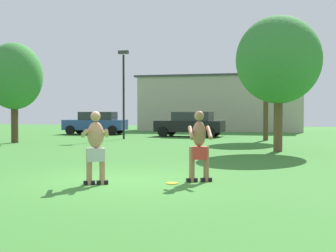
{
  "coord_description": "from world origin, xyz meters",
  "views": [
    {
      "loc": [
        4.0,
        -10.13,
        1.65
      ],
      "look_at": [
        0.79,
        1.59,
        1.25
      ],
      "focal_mm": 49.54,
      "sensor_mm": 36.0,
      "label": 1
    }
  ],
  "objects": [
    {
      "name": "outbuilding_behind_lot",
      "position": [
        -1.94,
        28.84,
        2.29
      ],
      "size": [
        13.7,
        5.94,
        4.58
      ],
      "color": "#B2A893",
      "rests_on": "ground_plane"
    },
    {
      "name": "ground_plane",
      "position": [
        0.0,
        0.0,
        0.0
      ],
      "size": [
        80.0,
        80.0,
        0.0
      ],
      "primitive_type": "plane",
      "color": "#38752D"
    },
    {
      "name": "lamp_post",
      "position": [
        -5.62,
        15.2,
        3.2
      ],
      "size": [
        0.6,
        0.24,
        5.15
      ],
      "color": "black",
      "rests_on": "ground_plane"
    },
    {
      "name": "car_blue_near_post",
      "position": [
        -9.49,
        19.92,
        0.82
      ],
      "size": [
        4.46,
        2.39,
        1.58
      ],
      "color": "#2D478C",
      "rests_on": "ground_plane"
    },
    {
      "name": "tree_behind_players",
      "position": [
        3.35,
        9.15,
        3.7
      ],
      "size": [
        3.43,
        3.43,
        5.49
      ],
      "color": "brown",
      "rests_on": "ground_plane"
    },
    {
      "name": "player_near",
      "position": [
        1.87,
        0.39,
        0.86
      ],
      "size": [
        0.66,
        0.74,
        1.65
      ],
      "color": "black",
      "rests_on": "ground_plane"
    },
    {
      "name": "player_in_gray",
      "position": [
        -0.29,
        -0.6,
        0.87
      ],
      "size": [
        0.78,
        0.75,
        1.64
      ],
      "color": "black",
      "rests_on": "ground_plane"
    },
    {
      "name": "frisbee",
      "position": [
        1.33,
        -0.05,
        0.01
      ],
      "size": [
        0.28,
        0.28,
        0.03
      ],
      "primitive_type": "cylinder",
      "color": "yellow",
      "rests_on": "ground_plane"
    },
    {
      "name": "tree_right_field",
      "position": [
        -9.92,
        10.77,
        3.41
      ],
      "size": [
        2.9,
        2.9,
        5.15
      ],
      "color": "#4C3823",
      "rests_on": "ground_plane"
    },
    {
      "name": "car_black_mid_lot",
      "position": [
        -2.43,
        18.78,
        0.82
      ],
      "size": [
        4.36,
        2.15,
        1.58
      ],
      "color": "black",
      "rests_on": "ground_plane"
    },
    {
      "name": "tree_left_field",
      "position": [
        2.44,
        16.22,
        4.3
      ],
      "size": [
        3.09,
        3.09,
        6.01
      ],
      "color": "#4C3823",
      "rests_on": "ground_plane"
    }
  ]
}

